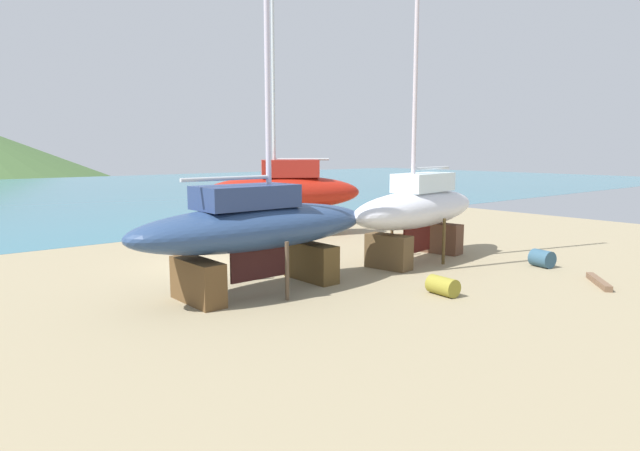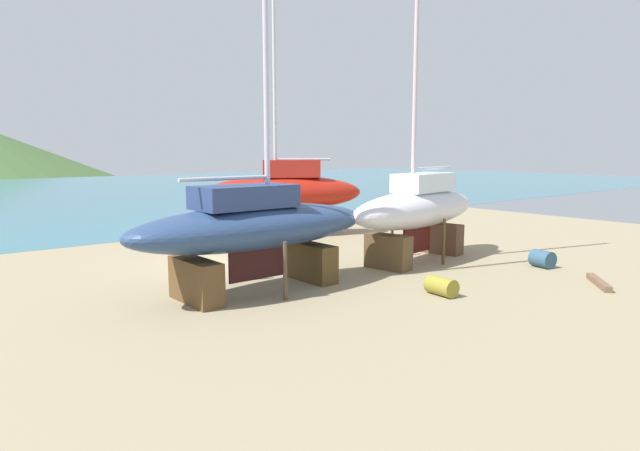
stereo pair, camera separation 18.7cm
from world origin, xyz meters
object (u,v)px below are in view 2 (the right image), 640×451
Objects in this scene: sailboat_small_center at (256,227)px; barrel_tipped_right at (441,286)px; worker at (244,237)px; barrel_rust_far at (542,259)px; sailboat_mid_port at (284,192)px; sailboat_far_slipway at (418,209)px.

sailboat_small_center is 15.29× the size of barrel_tipped_right.
barrel_rust_far is at bearing -101.28° from worker.
sailboat_small_center is at bearing 82.62° from sailboat_mid_port.
sailboat_far_slipway is 17.82× the size of barrel_rust_far.
sailboat_mid_port is (7.17, 8.62, 0.19)m from sailboat_small_center.
sailboat_mid_port reaches higher than worker.
worker is 11.46m from barrel_rust_far.
sailboat_small_center reaches higher than barrel_tipped_right.
barrel_tipped_right is (-3.20, -12.59, -1.89)m from sailboat_mid_port.
sailboat_far_slipway is at bearing -96.63° from worker.
sailboat_mid_port is 17.06× the size of barrel_rust_far.
sailboat_small_center is 18.53× the size of barrel_rust_far.
sailboat_mid_port is at bearing -13.47° from worker.
barrel_tipped_right is (-3.42, -3.91, -1.76)m from sailboat_far_slipway.
barrel_rust_far is at bearing 114.54° from sailboat_far_slipway.
sailboat_small_center is 5.86m from barrel_tipped_right.
barrel_tipped_right is at bearing 38.88° from sailboat_far_slipway.
sailboat_far_slipway reaches higher than sailboat_mid_port.
sailboat_far_slipway is at bearing -1.40° from sailboat_small_center.
worker is (-4.98, 4.79, -1.22)m from sailboat_far_slipway.
sailboat_small_center reaches higher than sailboat_far_slipway.
sailboat_mid_port is at bearing 49.30° from sailboat_small_center.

